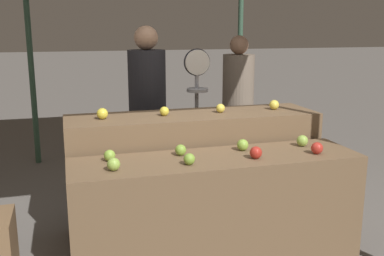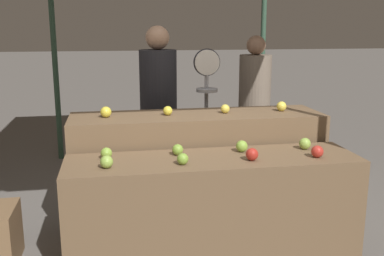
{
  "view_description": "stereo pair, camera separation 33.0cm",
  "coord_description": "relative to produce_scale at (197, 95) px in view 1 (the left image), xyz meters",
  "views": [
    {
      "loc": [
        -1.0,
        -2.84,
        1.71
      ],
      "look_at": [
        -0.1,
        0.3,
        0.97
      ],
      "focal_mm": 42.0,
      "sensor_mm": 36.0,
      "label": 1
    },
    {
      "loc": [
        -0.68,
        -2.91,
        1.71
      ],
      "look_at": [
        -0.1,
        0.3,
        0.97
      ],
      "focal_mm": 42.0,
      "sensor_mm": 36.0,
      "label": 2
    }
  ],
  "objects": [
    {
      "name": "person_vendor_at_scale",
      "position": [
        -0.43,
        0.24,
        -0.09
      ],
      "size": [
        0.42,
        0.42,
        1.72
      ],
      "rotation": [
        0.0,
        0.0,
        2.95
      ],
      "color": "#2D2D38",
      "rests_on": "ground_plane"
    },
    {
      "name": "apple_back_0",
      "position": [
        -0.92,
        -0.55,
        -0.03
      ],
      "size": [
        0.09,
        0.09,
        0.09
      ],
      "primitive_type": "sphere",
      "color": "gold",
      "rests_on": "display_counter_back"
    },
    {
      "name": "apple_front_6",
      "position": [
        0.04,
        -1.03,
        -0.22
      ],
      "size": [
        0.09,
        0.09,
        0.09
      ],
      "primitive_type": "sphere",
      "color": "#84AD3D",
      "rests_on": "display_counter_front"
    },
    {
      "name": "apple_back_2",
      "position": [
        0.04,
        -0.55,
        -0.03
      ],
      "size": [
        0.07,
        0.07,
        0.07
      ],
      "primitive_type": "sphere",
      "color": "yellow",
      "rests_on": "display_counter_back"
    },
    {
      "name": "display_counter_front",
      "position": [
        -0.19,
        -1.15,
        -0.67
      ],
      "size": [
        2.04,
        0.55,
        0.82
      ],
      "primitive_type": "cube",
      "color": "brown",
      "rests_on": "ground_plane"
    },
    {
      "name": "apple_front_2",
      "position": [
        0.05,
        -1.25,
        -0.22
      ],
      "size": [
        0.09,
        0.09,
        0.09
      ],
      "primitive_type": "sphere",
      "color": "#AD281E",
      "rests_on": "display_counter_front"
    },
    {
      "name": "display_counter_back",
      "position": [
        -0.19,
        -0.55,
        -0.58
      ],
      "size": [
        2.04,
        0.55,
        1.01
      ],
      "primitive_type": "cube",
      "color": "brown",
      "rests_on": "ground_plane"
    },
    {
      "name": "person_customer_left",
      "position": [
        0.72,
        0.76,
        -0.16
      ],
      "size": [
        0.43,
        0.43,
        1.61
      ],
      "rotation": [
        0.0,
        0.0,
        2.9
      ],
      "color": "#2D2D38",
      "rests_on": "ground_plane"
    },
    {
      "name": "apple_front_0",
      "position": [
        -0.92,
        -1.25,
        -0.22
      ],
      "size": [
        0.08,
        0.08,
        0.08
      ],
      "primitive_type": "sphere",
      "color": "#8EB247",
      "rests_on": "display_counter_front"
    },
    {
      "name": "apple_back_3",
      "position": [
        0.53,
        -0.54,
        -0.03
      ],
      "size": [
        0.08,
        0.08,
        0.08
      ],
      "primitive_type": "sphere",
      "color": "yellow",
      "rests_on": "display_counter_back"
    },
    {
      "name": "apple_front_1",
      "position": [
        -0.43,
        -1.26,
        -0.23
      ],
      "size": [
        0.08,
        0.08,
        0.08
      ],
      "primitive_type": "sphere",
      "color": "#7AA338",
      "rests_on": "display_counter_front"
    },
    {
      "name": "apple_front_3",
      "position": [
        0.52,
        -1.26,
        -0.22
      ],
      "size": [
        0.09,
        0.09,
        0.09
      ],
      "primitive_type": "sphere",
      "color": "#B72D23",
      "rests_on": "display_counter_front"
    },
    {
      "name": "apple_back_1",
      "position": [
        -0.44,
        -0.55,
        -0.03
      ],
      "size": [
        0.07,
        0.07,
        0.07
      ],
      "primitive_type": "sphere",
      "color": "gold",
      "rests_on": "display_counter_back"
    },
    {
      "name": "apple_front_4",
      "position": [
        -0.92,
        -1.03,
        -0.23
      ],
      "size": [
        0.08,
        0.08,
        0.08
      ],
      "primitive_type": "sphere",
      "color": "#84AD3D",
      "rests_on": "display_counter_front"
    },
    {
      "name": "produce_scale",
      "position": [
        0.0,
        0.0,
        0.0
      ],
      "size": [
        0.25,
        0.2,
        1.51
      ],
      "color": "#99999E",
      "rests_on": "ground_plane"
    },
    {
      "name": "apple_front_5",
      "position": [
        -0.43,
        -1.03,
        -0.23
      ],
      "size": [
        0.08,
        0.08,
        0.08
      ],
      "primitive_type": "sphere",
      "color": "#7AA338",
      "rests_on": "display_counter_front"
    },
    {
      "name": "apple_front_7",
      "position": [
        0.52,
        -1.04,
        -0.22
      ],
      "size": [
        0.09,
        0.09,
        0.09
      ],
      "primitive_type": "sphere",
      "color": "#8EB247",
      "rests_on": "display_counter_front"
    }
  ]
}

